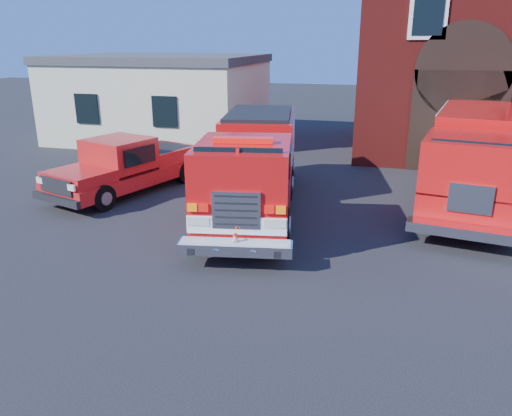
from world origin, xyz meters
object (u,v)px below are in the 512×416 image
(secondary_truck, at_px, (478,156))
(pickup_truck, at_px, (127,166))
(side_building, at_px, (162,97))
(fire_engine, at_px, (254,164))

(secondary_truck, bearing_deg, pickup_truck, -171.40)
(secondary_truck, bearing_deg, side_building, 151.19)
(side_building, distance_m, secondary_truck, 16.82)
(side_building, distance_m, fire_engine, 13.16)
(side_building, height_order, secondary_truck, side_building)
(side_building, bearing_deg, pickup_truck, -72.12)
(fire_engine, distance_m, secondary_truck, 7.20)
(side_building, bearing_deg, secondary_truck, -28.81)
(fire_engine, distance_m, pickup_truck, 4.82)
(side_building, xyz_separation_m, pickup_truck, (3.18, -9.85, -1.29))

